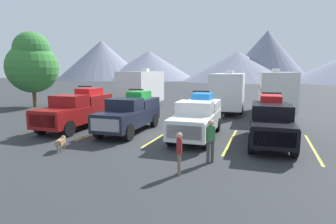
{
  "coord_description": "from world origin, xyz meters",
  "views": [
    {
      "loc": [
        5.52,
        -14.56,
        3.66
      ],
      "look_at": [
        0.0,
        0.68,
        1.2
      ],
      "focal_mm": 29.25,
      "sensor_mm": 36.0,
      "label": 1
    }
  ],
  "objects_px": {
    "pickup_truck_b": "(131,112)",
    "pickup_truck_d": "(271,121)",
    "pickup_truck_c": "(198,116)",
    "pickup_truck_a": "(78,109)",
    "dog": "(61,141)",
    "camper_trailer_a": "(142,87)",
    "person_a": "(179,151)",
    "camper_trailer_c": "(276,91)",
    "camper_trailer_b": "(228,90)",
    "person_b": "(211,138)"
  },
  "relations": [
    {
      "from": "camper_trailer_c",
      "to": "pickup_truck_d",
      "type": "bearing_deg",
      "value": -92.41
    },
    {
      "from": "camper_trailer_a",
      "to": "camper_trailer_c",
      "type": "height_order",
      "value": "camper_trailer_a"
    },
    {
      "from": "pickup_truck_d",
      "to": "camper_trailer_a",
      "type": "height_order",
      "value": "camper_trailer_a"
    },
    {
      "from": "pickup_truck_a",
      "to": "camper_trailer_b",
      "type": "bearing_deg",
      "value": 51.51
    },
    {
      "from": "person_b",
      "to": "camper_trailer_a",
      "type": "bearing_deg",
      "value": 124.67
    },
    {
      "from": "pickup_truck_b",
      "to": "dog",
      "type": "relative_size",
      "value": 6.28
    },
    {
      "from": "pickup_truck_b",
      "to": "pickup_truck_c",
      "type": "height_order",
      "value": "pickup_truck_b"
    },
    {
      "from": "person_b",
      "to": "pickup_truck_d",
      "type": "bearing_deg",
      "value": 60.71
    },
    {
      "from": "camper_trailer_c",
      "to": "dog",
      "type": "height_order",
      "value": "camper_trailer_c"
    },
    {
      "from": "pickup_truck_c",
      "to": "pickup_truck_b",
      "type": "bearing_deg",
      "value": -178.98
    },
    {
      "from": "camper_trailer_c",
      "to": "person_a",
      "type": "xyz_separation_m",
      "value": [
        -3.46,
        -15.5,
        -1.13
      ]
    },
    {
      "from": "camper_trailer_c",
      "to": "person_b",
      "type": "relative_size",
      "value": 4.95
    },
    {
      "from": "pickup_truck_a",
      "to": "person_b",
      "type": "distance_m",
      "value": 10.06
    },
    {
      "from": "pickup_truck_d",
      "to": "pickup_truck_a",
      "type": "bearing_deg",
      "value": -178.75
    },
    {
      "from": "pickup_truck_c",
      "to": "camper_trailer_b",
      "type": "bearing_deg",
      "value": 88.06
    },
    {
      "from": "pickup_truck_d",
      "to": "dog",
      "type": "bearing_deg",
      "value": -152.37
    },
    {
      "from": "pickup_truck_c",
      "to": "camper_trailer_a",
      "type": "distance_m",
      "value": 12.49
    },
    {
      "from": "camper_trailer_a",
      "to": "camper_trailer_c",
      "type": "xyz_separation_m",
      "value": [
        12.17,
        0.14,
        -0.02
      ]
    },
    {
      "from": "camper_trailer_a",
      "to": "dog",
      "type": "xyz_separation_m",
      "value": [
        2.7,
        -14.39,
        -1.6
      ]
    },
    {
      "from": "camper_trailer_c",
      "to": "person_a",
      "type": "relative_size",
      "value": 5.63
    },
    {
      "from": "pickup_truck_a",
      "to": "camper_trailer_a",
      "type": "xyz_separation_m",
      "value": [
        -0.17,
        9.9,
        0.81
      ]
    },
    {
      "from": "pickup_truck_d",
      "to": "pickup_truck_b",
      "type": "bearing_deg",
      "value": -179.78
    },
    {
      "from": "pickup_truck_c",
      "to": "camper_trailer_b",
      "type": "relative_size",
      "value": 0.7
    },
    {
      "from": "camper_trailer_a",
      "to": "person_b",
      "type": "bearing_deg",
      "value": -55.33
    },
    {
      "from": "camper_trailer_b",
      "to": "dog",
      "type": "distance_m",
      "value": 15.8
    },
    {
      "from": "dog",
      "to": "pickup_truck_d",
      "type": "bearing_deg",
      "value": 27.63
    },
    {
      "from": "pickup_truck_c",
      "to": "camper_trailer_c",
      "type": "distance_m",
      "value": 10.65
    },
    {
      "from": "person_a",
      "to": "dog",
      "type": "bearing_deg",
      "value": 170.77
    },
    {
      "from": "pickup_truck_a",
      "to": "dog",
      "type": "height_order",
      "value": "pickup_truck_a"
    },
    {
      "from": "pickup_truck_b",
      "to": "camper_trailer_c",
      "type": "height_order",
      "value": "camper_trailer_c"
    },
    {
      "from": "pickup_truck_b",
      "to": "pickup_truck_c",
      "type": "relative_size",
      "value": 0.97
    },
    {
      "from": "camper_trailer_c",
      "to": "pickup_truck_a",
      "type": "bearing_deg",
      "value": -140.09
    },
    {
      "from": "camper_trailer_a",
      "to": "pickup_truck_b",
      "type": "bearing_deg",
      "value": -68.45
    },
    {
      "from": "camper_trailer_c",
      "to": "camper_trailer_b",
      "type": "bearing_deg",
      "value": 177.47
    },
    {
      "from": "camper_trailer_a",
      "to": "person_b",
      "type": "xyz_separation_m",
      "value": [
        9.48,
        -13.7,
        -1.03
      ]
    },
    {
      "from": "pickup_truck_c",
      "to": "camper_trailer_b",
      "type": "xyz_separation_m",
      "value": [
        0.34,
        9.91,
        0.81
      ]
    },
    {
      "from": "pickup_truck_a",
      "to": "pickup_truck_c",
      "type": "distance_m",
      "value": 7.79
    },
    {
      "from": "pickup_truck_a",
      "to": "camper_trailer_c",
      "type": "relative_size",
      "value": 0.69
    },
    {
      "from": "pickup_truck_d",
      "to": "person_b",
      "type": "bearing_deg",
      "value": -119.29
    },
    {
      "from": "pickup_truck_c",
      "to": "dog",
      "type": "bearing_deg",
      "value": -137.66
    },
    {
      "from": "camper_trailer_b",
      "to": "person_a",
      "type": "relative_size",
      "value": 5.46
    },
    {
      "from": "camper_trailer_c",
      "to": "person_a",
      "type": "distance_m",
      "value": 15.93
    },
    {
      "from": "camper_trailer_a",
      "to": "person_a",
      "type": "distance_m",
      "value": 17.69
    },
    {
      "from": "camper_trailer_b",
      "to": "person_a",
      "type": "height_order",
      "value": "camper_trailer_b"
    },
    {
      "from": "pickup_truck_b",
      "to": "pickup_truck_d",
      "type": "distance_m",
      "value": 7.94
    },
    {
      "from": "camper_trailer_a",
      "to": "person_b",
      "type": "relative_size",
      "value": 4.38
    },
    {
      "from": "camper_trailer_b",
      "to": "dog",
      "type": "bearing_deg",
      "value": -110.81
    },
    {
      "from": "pickup_truck_a",
      "to": "person_a",
      "type": "relative_size",
      "value": 3.86
    },
    {
      "from": "pickup_truck_d",
      "to": "camper_trailer_b",
      "type": "relative_size",
      "value": 0.69
    },
    {
      "from": "pickup_truck_c",
      "to": "person_b",
      "type": "relative_size",
      "value": 3.36
    }
  ]
}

